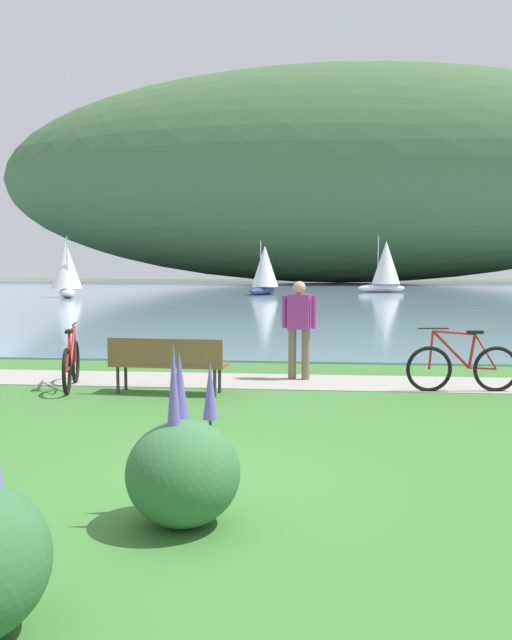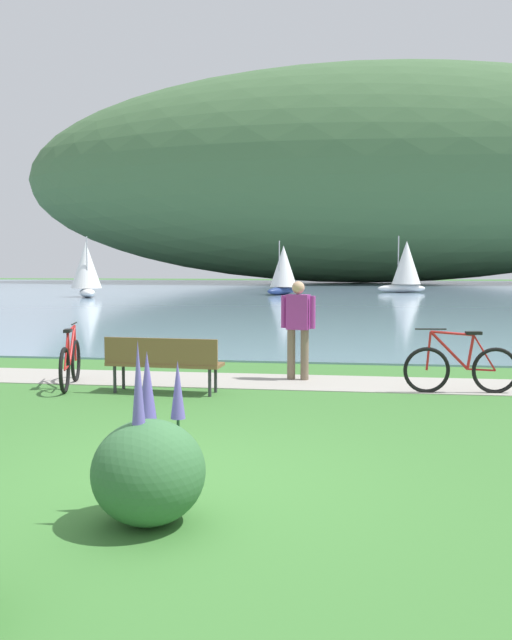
{
  "view_description": "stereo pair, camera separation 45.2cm",
  "coord_description": "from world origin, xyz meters",
  "px_view_note": "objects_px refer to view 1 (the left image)",
  "views": [
    {
      "loc": [
        1.03,
        -5.82,
        1.96
      ],
      "look_at": [
        -0.16,
        5.9,
        1.0
      ],
      "focal_mm": 36.92,
      "sensor_mm": 36.0,
      "label": 1
    },
    {
      "loc": [
        1.48,
        -5.77,
        1.96
      ],
      "look_at": [
        -0.16,
        5.9,
        1.0
      ],
      "focal_mm": 36.92,
      "sensor_mm": 36.0,
      "label": 2
    }
  ],
  "objects_px": {
    "bicycle_beside_path": "(71,364)",
    "sailboat_toward_hillside": "(385,266)",
    "sailboat_nearest_to_shore": "(66,269)",
    "bicycle_leaning_near_bench": "(462,367)",
    "person_at_shoreline": "(299,324)",
    "sailboat_mid_bay": "(265,269)",
    "park_bench_near_camera": "(167,361)"
  },
  "relations": [
    {
      "from": "person_at_shoreline",
      "to": "sailboat_toward_hillside",
      "type": "distance_m",
      "value": 39.14
    },
    {
      "from": "bicycle_leaning_near_bench",
      "to": "sailboat_mid_bay",
      "type": "height_order",
      "value": "sailboat_mid_bay"
    },
    {
      "from": "park_bench_near_camera",
      "to": "sailboat_mid_bay",
      "type": "relative_size",
      "value": 0.5
    },
    {
      "from": "bicycle_leaning_near_bench",
      "to": "bicycle_beside_path",
      "type": "xyz_separation_m",
      "value": [
        -6.2,
        -0.32,
        0.0
      ]
    },
    {
      "from": "park_bench_near_camera",
      "to": "sailboat_mid_bay",
      "type": "distance_m",
      "value": 35.27
    },
    {
      "from": "bicycle_leaning_near_bench",
      "to": "sailboat_toward_hillside",
      "type": "relative_size",
      "value": 0.42
    },
    {
      "from": "person_at_shoreline",
      "to": "bicycle_leaning_near_bench",
      "type": "bearing_deg",
      "value": -18.47
    },
    {
      "from": "bicycle_leaning_near_bench",
      "to": "sailboat_mid_bay",
      "type": "bearing_deg",
      "value": 100.12
    },
    {
      "from": "bicycle_leaning_near_bench",
      "to": "sailboat_mid_bay",
      "type": "distance_m",
      "value": 35.14
    },
    {
      "from": "bicycle_beside_path",
      "to": "sailboat_nearest_to_shore",
      "type": "bearing_deg",
      "value": 111.96
    },
    {
      "from": "bicycle_beside_path",
      "to": "sailboat_mid_bay",
      "type": "relative_size",
      "value": 0.47
    },
    {
      "from": "bicycle_beside_path",
      "to": "sailboat_mid_bay",
      "type": "height_order",
      "value": "sailboat_mid_bay"
    },
    {
      "from": "person_at_shoreline",
      "to": "sailboat_nearest_to_shore",
      "type": "height_order",
      "value": "sailboat_nearest_to_shore"
    },
    {
      "from": "sailboat_nearest_to_shore",
      "to": "sailboat_mid_bay",
      "type": "xyz_separation_m",
      "value": [
        12.0,
        5.19,
        -0.06
      ]
    },
    {
      "from": "sailboat_nearest_to_shore",
      "to": "park_bench_near_camera",
      "type": "bearing_deg",
      "value": -65.59
    },
    {
      "from": "bicycle_leaning_near_bench",
      "to": "sailboat_toward_hillside",
      "type": "distance_m",
      "value": 39.77
    },
    {
      "from": "bicycle_beside_path",
      "to": "sailboat_toward_hillside",
      "type": "distance_m",
      "value": 40.95
    },
    {
      "from": "sailboat_nearest_to_shore",
      "to": "sailboat_toward_hillside",
      "type": "bearing_deg",
      "value": 26.48
    },
    {
      "from": "bicycle_beside_path",
      "to": "sailboat_toward_hillside",
      "type": "bearing_deg",
      "value": 77.75
    },
    {
      "from": "park_bench_near_camera",
      "to": "bicycle_beside_path",
      "type": "height_order",
      "value": "bicycle_beside_path"
    },
    {
      "from": "sailboat_toward_hillside",
      "to": "bicycle_leaning_near_bench",
      "type": "bearing_deg",
      "value": -93.58
    },
    {
      "from": "person_at_shoreline",
      "to": "sailboat_mid_bay",
      "type": "xyz_separation_m",
      "value": [
        -3.59,
        33.7,
        0.79
      ]
    },
    {
      "from": "bicycle_beside_path",
      "to": "sailboat_mid_bay",
      "type": "distance_m",
      "value": 34.91
    },
    {
      "from": "sailboat_mid_bay",
      "to": "park_bench_near_camera",
      "type": "bearing_deg",
      "value": -87.36
    },
    {
      "from": "park_bench_near_camera",
      "to": "sailboat_mid_bay",
      "type": "bearing_deg",
      "value": 92.64
    },
    {
      "from": "sailboat_nearest_to_shore",
      "to": "sailboat_mid_bay",
      "type": "distance_m",
      "value": 13.08
    },
    {
      "from": "sailboat_toward_hillside",
      "to": "bicycle_beside_path",
      "type": "bearing_deg",
      "value": -102.25
    },
    {
      "from": "sailboat_toward_hillside",
      "to": "sailboat_mid_bay",
      "type": "bearing_deg",
      "value": -149.47
    },
    {
      "from": "bicycle_leaning_near_bench",
      "to": "person_at_shoreline",
      "type": "xyz_separation_m",
      "value": [
        -2.58,
        0.86,
        0.58
      ]
    },
    {
      "from": "bicycle_leaning_near_bench",
      "to": "person_at_shoreline",
      "type": "relative_size",
      "value": 1.03
    },
    {
      "from": "person_at_shoreline",
      "to": "park_bench_near_camera",
      "type": "bearing_deg",
      "value": -142.36
    },
    {
      "from": "sailboat_mid_bay",
      "to": "sailboat_nearest_to_shore",
      "type": "bearing_deg",
      "value": -156.62
    }
  ]
}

